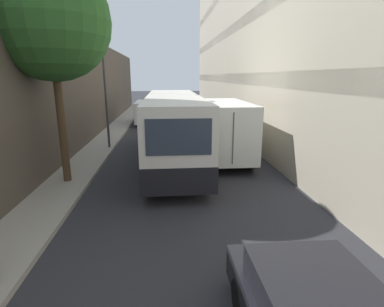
# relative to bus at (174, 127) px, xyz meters

# --- Properties ---
(ground_plane) EXTENTS (150.00, 150.00, 0.00)m
(ground_plane) POSITION_rel_bus_xyz_m (0.30, -1.10, -1.69)
(ground_plane) COLOR #2B2B30
(sidewalk_left) EXTENTS (1.71, 60.00, 0.15)m
(sidewalk_left) POSITION_rel_bus_xyz_m (-4.20, -1.10, -1.61)
(sidewalk_left) COLOR #9E998E
(sidewalk_left) RESTS_ON ground_plane
(building_left_shopfront) EXTENTS (2.40, 60.00, 6.45)m
(building_left_shopfront) POSITION_rel_bus_xyz_m (-6.15, -1.10, 1.24)
(building_left_shopfront) COLOR #51473D
(building_left_shopfront) RESTS_ON ground_plane
(bus) EXTENTS (2.45, 11.11, 3.19)m
(bus) POSITION_rel_bus_xyz_m (0.00, 0.00, 0.00)
(bus) COLOR silver
(bus) RESTS_ON ground_plane
(box_truck) EXTENTS (2.39, 7.03, 2.87)m
(box_truck) POSITION_rel_bus_xyz_m (2.28, 0.54, -0.13)
(box_truck) COLOR silver
(box_truck) RESTS_ON ground_plane
(panel_van) EXTENTS (1.89, 4.56, 1.95)m
(panel_van) POSITION_rel_bus_xyz_m (-1.94, 12.11, -0.60)
(panel_van) COLOR silver
(panel_van) RESTS_ON ground_plane
(street_lamp) EXTENTS (0.36, 0.80, 8.11)m
(street_lamp) POSITION_rel_bus_xyz_m (-3.59, 2.64, 3.94)
(street_lamp) COLOR #38383D
(street_lamp) RESTS_ON sidewalk_left
(street_tree_left) EXTENTS (4.07, 4.07, 7.76)m
(street_tree_left) POSITION_rel_bus_xyz_m (-4.20, -2.93, 4.17)
(street_tree_left) COLOR #4C3823
(street_tree_left) RESTS_ON sidewalk_left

